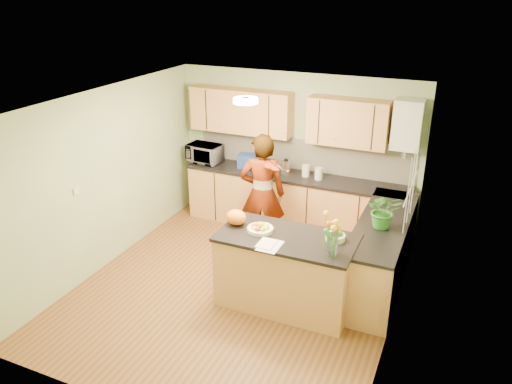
% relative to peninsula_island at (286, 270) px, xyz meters
% --- Properties ---
extents(floor, '(4.50, 4.50, 0.00)m').
position_rel_peninsula_island_xyz_m(floor, '(-0.70, 0.07, -0.48)').
color(floor, brown).
rests_on(floor, ground).
extents(ceiling, '(4.00, 4.50, 0.02)m').
position_rel_peninsula_island_xyz_m(ceiling, '(-0.70, 0.07, 2.02)').
color(ceiling, white).
rests_on(ceiling, wall_back).
extents(wall_back, '(4.00, 0.02, 2.50)m').
position_rel_peninsula_island_xyz_m(wall_back, '(-0.70, 2.32, 0.77)').
color(wall_back, '#8CA576').
rests_on(wall_back, floor).
extents(wall_front, '(4.00, 0.02, 2.50)m').
position_rel_peninsula_island_xyz_m(wall_front, '(-0.70, -2.18, 0.77)').
color(wall_front, '#8CA576').
rests_on(wall_front, floor).
extents(wall_left, '(0.02, 4.50, 2.50)m').
position_rel_peninsula_island_xyz_m(wall_left, '(-2.70, 0.07, 0.77)').
color(wall_left, '#8CA576').
rests_on(wall_left, floor).
extents(wall_right, '(0.02, 4.50, 2.50)m').
position_rel_peninsula_island_xyz_m(wall_right, '(1.30, 0.07, 0.77)').
color(wall_right, '#8CA576').
rests_on(wall_right, floor).
extents(back_counter, '(3.64, 0.62, 0.94)m').
position_rel_peninsula_island_xyz_m(back_counter, '(-0.60, 2.02, -0.01)').
color(back_counter, tan).
rests_on(back_counter, floor).
extents(right_counter, '(0.62, 2.24, 0.94)m').
position_rel_peninsula_island_xyz_m(right_counter, '(1.00, 0.92, -0.01)').
color(right_counter, tan).
rests_on(right_counter, floor).
extents(splashback, '(3.60, 0.02, 0.52)m').
position_rel_peninsula_island_xyz_m(splashback, '(-0.60, 2.30, 0.72)').
color(splashback, silver).
rests_on(splashback, back_counter).
extents(upper_cabinets, '(3.20, 0.34, 0.70)m').
position_rel_peninsula_island_xyz_m(upper_cabinets, '(-0.88, 2.15, 1.37)').
color(upper_cabinets, tan).
rests_on(upper_cabinets, wall_back).
extents(boiler, '(0.40, 0.30, 0.86)m').
position_rel_peninsula_island_xyz_m(boiler, '(1.00, 2.16, 1.42)').
color(boiler, silver).
rests_on(boiler, wall_back).
extents(window_right, '(0.01, 1.30, 1.05)m').
position_rel_peninsula_island_xyz_m(window_right, '(1.29, 0.67, 1.07)').
color(window_right, silver).
rests_on(window_right, wall_right).
extents(light_switch, '(0.02, 0.09, 0.09)m').
position_rel_peninsula_island_xyz_m(light_switch, '(-2.69, -0.53, 0.82)').
color(light_switch, silver).
rests_on(light_switch, wall_left).
extents(ceiling_lamp, '(0.30, 0.30, 0.07)m').
position_rel_peninsula_island_xyz_m(ceiling_lamp, '(-0.70, 0.37, 1.98)').
color(ceiling_lamp, '#FFEABF').
rests_on(ceiling_lamp, ceiling).
extents(peninsula_island, '(1.66, 0.85, 0.95)m').
position_rel_peninsula_island_xyz_m(peninsula_island, '(0.00, 0.00, 0.00)').
color(peninsula_island, tan).
rests_on(peninsula_island, floor).
extents(fruit_dish, '(0.32, 0.32, 0.11)m').
position_rel_peninsula_island_xyz_m(fruit_dish, '(-0.35, 0.00, 0.52)').
color(fruit_dish, beige).
rests_on(fruit_dish, peninsula_island).
extents(orange_bowl, '(0.24, 0.24, 0.14)m').
position_rel_peninsula_island_xyz_m(orange_bowl, '(0.55, 0.15, 0.53)').
color(orange_bowl, beige).
rests_on(orange_bowl, peninsula_island).
extents(flower_vase, '(0.29, 0.29, 0.53)m').
position_rel_peninsula_island_xyz_m(flower_vase, '(0.60, -0.18, 0.83)').
color(flower_vase, silver).
rests_on(flower_vase, peninsula_island).
extents(orange_bag, '(0.26, 0.23, 0.20)m').
position_rel_peninsula_island_xyz_m(orange_bag, '(-0.70, 0.05, 0.57)').
color(orange_bag, orange).
rests_on(orange_bag, peninsula_island).
extents(papers, '(0.24, 0.33, 0.01)m').
position_rel_peninsula_island_xyz_m(papers, '(-0.10, -0.30, 0.48)').
color(papers, white).
rests_on(papers, peninsula_island).
extents(violinist, '(0.77, 0.62, 1.83)m').
position_rel_peninsula_island_xyz_m(violinist, '(-0.81, 1.16, 0.44)').
color(violinist, tan).
rests_on(violinist, floor).
extents(violin, '(0.64, 0.56, 0.16)m').
position_rel_peninsula_island_xyz_m(violin, '(-0.61, 0.94, 0.98)').
color(violin, '#591305').
rests_on(violin, violinist).
extents(microwave, '(0.58, 0.41, 0.31)m').
position_rel_peninsula_island_xyz_m(microwave, '(-2.23, 2.00, 0.62)').
color(microwave, silver).
rests_on(microwave, back_counter).
extents(blue_box, '(0.32, 0.26, 0.23)m').
position_rel_peninsula_island_xyz_m(blue_box, '(-1.45, 2.02, 0.58)').
color(blue_box, navy).
rests_on(blue_box, back_counter).
extents(kettle, '(0.16, 0.16, 0.29)m').
position_rel_peninsula_island_xyz_m(kettle, '(-0.78, 2.03, 0.58)').
color(kettle, silver).
rests_on(kettle, back_counter).
extents(jar_cream, '(0.15, 0.15, 0.19)m').
position_rel_peninsula_island_xyz_m(jar_cream, '(-0.44, 2.04, 0.55)').
color(jar_cream, beige).
rests_on(jar_cream, back_counter).
extents(jar_white, '(0.15, 0.15, 0.19)m').
position_rel_peninsula_island_xyz_m(jar_white, '(-0.22, 1.99, 0.56)').
color(jar_white, silver).
rests_on(jar_white, back_counter).
extents(potted_plant, '(0.50, 0.46, 0.46)m').
position_rel_peninsula_island_xyz_m(potted_plant, '(1.00, 0.73, 0.69)').
color(potted_plant, '#2F7D29').
rests_on(potted_plant, right_counter).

